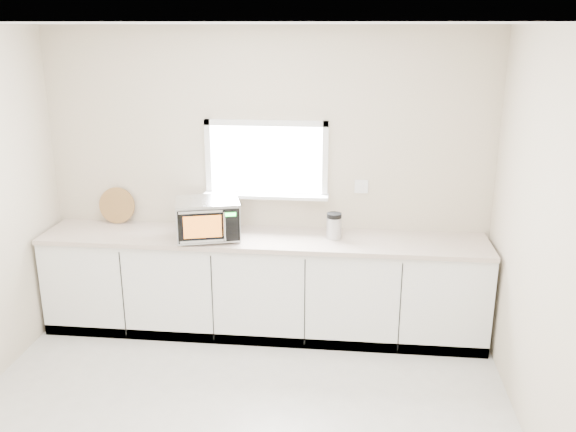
# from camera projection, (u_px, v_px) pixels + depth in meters

# --- Properties ---
(back_wall) EXTENTS (4.00, 0.17, 2.70)m
(back_wall) POSITION_uv_depth(u_px,v_px,m) (267.00, 179.00, 5.50)
(back_wall) COLOR beige
(back_wall) RESTS_ON ground
(cabinets) EXTENTS (3.92, 0.60, 0.88)m
(cabinets) POSITION_uv_depth(u_px,v_px,m) (263.00, 286.00, 5.49)
(cabinets) COLOR white
(cabinets) RESTS_ON ground
(countertop) EXTENTS (3.92, 0.64, 0.04)m
(countertop) POSITION_uv_depth(u_px,v_px,m) (262.00, 239.00, 5.34)
(countertop) COLOR beige
(countertop) RESTS_ON cabinets
(microwave) EXTENTS (0.62, 0.55, 0.34)m
(microwave) POSITION_uv_depth(u_px,v_px,m) (208.00, 219.00, 5.24)
(microwave) COLOR black
(microwave) RESTS_ON countertop
(knife_block) EXTENTS (0.13, 0.25, 0.35)m
(knife_block) POSITION_uv_depth(u_px,v_px,m) (195.00, 218.00, 5.37)
(knife_block) COLOR #4F391C
(knife_block) RESTS_ON countertop
(cutting_board) EXTENTS (0.34, 0.08, 0.34)m
(cutting_board) POSITION_uv_depth(u_px,v_px,m) (117.00, 205.00, 5.67)
(cutting_board) COLOR olive
(cutting_board) RESTS_ON countertop
(coffee_grinder) EXTENTS (0.15, 0.15, 0.23)m
(coffee_grinder) POSITION_uv_depth(u_px,v_px,m) (334.00, 226.00, 5.27)
(coffee_grinder) COLOR #B5B8BC
(coffee_grinder) RESTS_ON countertop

